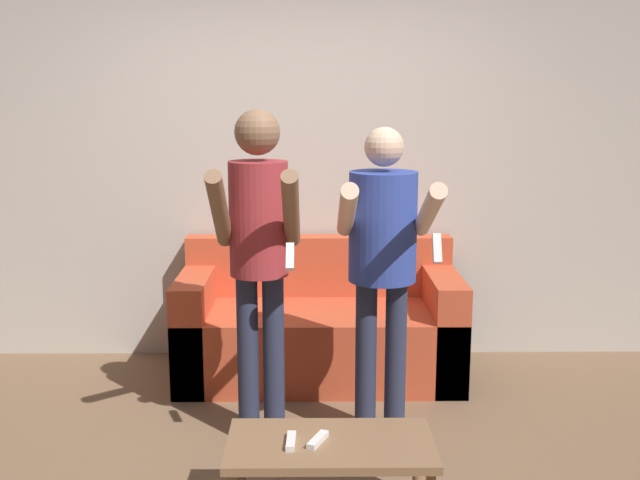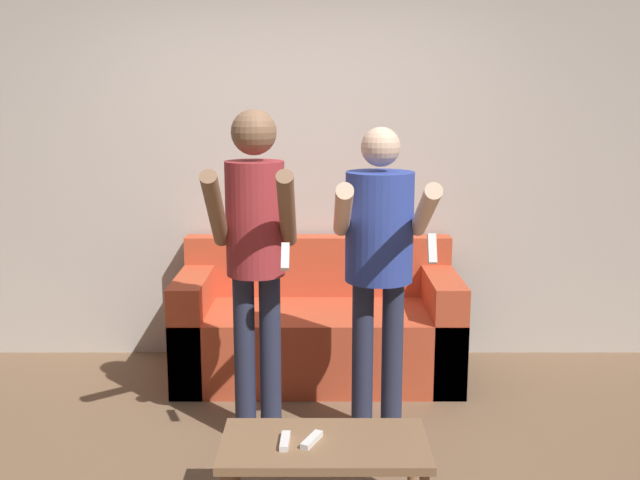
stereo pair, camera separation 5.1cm
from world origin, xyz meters
name	(u,v)px [view 1 (the left image)]	position (x,y,z in m)	size (l,w,h in m)	color
wall_back	(292,160)	(0.00, 1.81, 1.35)	(6.40, 0.06, 2.70)	beige
couch	(319,329)	(0.18, 1.37, 0.30)	(1.76, 0.81, 0.86)	#C64C2D
person_standing_left	(259,242)	(-0.13, 0.43, 1.06)	(0.42, 0.61, 1.72)	#282D47
person_standing_right	(383,249)	(0.49, 0.43, 1.03)	(0.46, 0.71, 1.63)	#282D47
coffee_table	(330,451)	(0.21, -0.35, 0.33)	(0.86, 0.45, 0.37)	#846042
remote_near	(291,441)	(0.05, -0.37, 0.38)	(0.04, 0.15, 0.02)	white
remote_far	(318,440)	(0.16, -0.36, 0.38)	(0.09, 0.15, 0.02)	white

